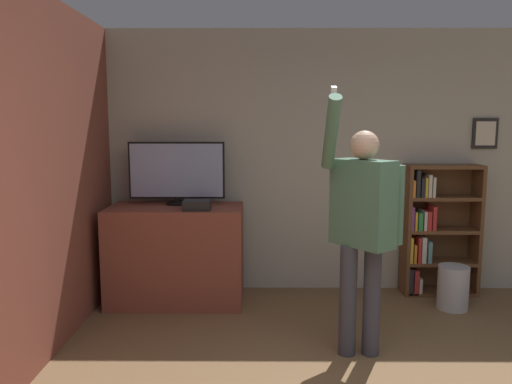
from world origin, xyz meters
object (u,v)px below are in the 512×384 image
(person, at_px, (362,221))
(waste_bin, at_px, (453,287))
(game_console, at_px, (197,205))
(bookshelf, at_px, (433,230))
(television, at_px, (177,172))

(person, bearing_deg, waste_bin, 92.54)
(game_console, xyz_separation_m, bookshelf, (2.37, 0.43, -0.33))
(bookshelf, xyz_separation_m, waste_bin, (0.05, -0.45, -0.46))
(waste_bin, bearing_deg, bookshelf, 96.92)
(bookshelf, bearing_deg, waste_bin, -83.08)
(television, bearing_deg, waste_bin, -6.88)
(television, height_order, person, person)
(television, xyz_separation_m, person, (1.57, -1.28, -0.24))
(television, height_order, waste_bin, television)
(game_console, bearing_deg, waste_bin, -0.32)
(game_console, bearing_deg, television, 127.19)
(game_console, height_order, waste_bin, game_console)
(television, bearing_deg, game_console, -52.81)
(person, distance_m, waste_bin, 1.67)
(game_console, bearing_deg, person, -36.03)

